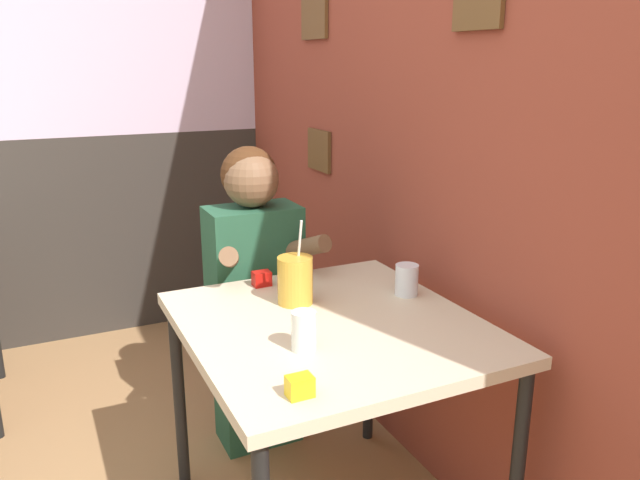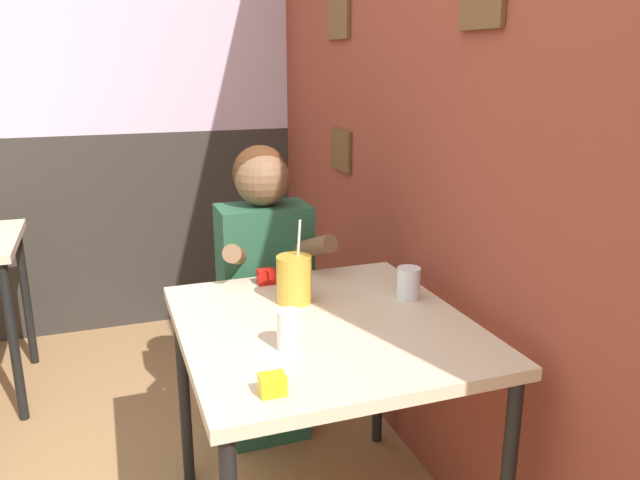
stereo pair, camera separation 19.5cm
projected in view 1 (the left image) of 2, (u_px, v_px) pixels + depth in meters
name	position (u px, v px, depth m)	size (l,w,h in m)	color
brick_wall_right	(353.00, 93.00, 2.57)	(0.08, 4.25, 2.70)	brown
main_table	(331.00, 343.00, 1.85)	(0.83, 0.90, 0.74)	beige
person_seated	(255.00, 294.00, 2.37)	(0.42, 0.41, 1.18)	#235138
cocktail_pitcher	(295.00, 280.00, 1.95)	(0.11, 0.11, 0.27)	gold
glass_near_pitcher	(407.00, 280.00, 2.02)	(0.08, 0.08, 0.10)	silver
glass_center	(304.00, 331.00, 1.64)	(0.07, 0.07, 0.11)	silver
condiment_ketchup	(262.00, 279.00, 2.11)	(0.06, 0.04, 0.05)	#B7140F
condiment_mustard	(300.00, 386.00, 1.42)	(0.06, 0.04, 0.05)	yellow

